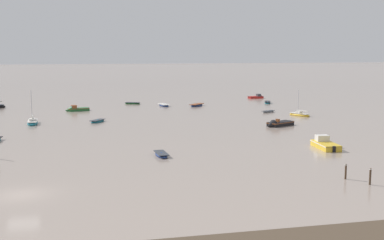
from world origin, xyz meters
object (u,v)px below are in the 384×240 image
Objects in this scene: sailboat_moored_0 at (300,115)px; sailboat_moored_1 at (33,122)px; rowboat_moored_5 at (161,155)px; rowboat_moored_1 at (98,121)px; motorboat_moored_2 at (323,144)px; rowboat_moored_4 at (268,112)px; rowboat_moored_7 at (133,103)px; motorboat_moored_1 at (258,97)px; mooring_post_near at (370,177)px; rowboat_moored_3 at (197,105)px; mooring_post_right at (346,172)px; motorboat_moored_0 at (277,125)px; rowboat_moored_0 at (164,105)px; motorboat_moored_3 at (75,110)px.

sailboat_moored_1 is (-46.00, 0.26, 0.03)m from sailboat_moored_0.
sailboat_moored_0 is 1.41× the size of rowboat_moored_5.
motorboat_moored_2 is (25.95, -27.65, 0.17)m from rowboat_moored_1.
rowboat_moored_4 is 31.24m from rowboat_moored_7.
motorboat_moored_1 is at bearing 121.20° from sailboat_moored_1.
sailboat_moored_1 is at bearing 125.77° from mooring_post_near.
rowboat_moored_3 is 2.68× the size of mooring_post_right.
motorboat_moored_0 is 0.96× the size of sailboat_moored_1.
rowboat_moored_4 is at bearing -44.32° from rowboat_moored_1.
sailboat_moored_1 reaches higher than rowboat_moored_1.
rowboat_moored_1 and rowboat_moored_7 have the same top height.
rowboat_moored_1 is 0.81× the size of motorboat_moored_1.
motorboat_moored_3 is at bearing -86.97° from rowboat_moored_0.
rowboat_moored_5 is (-26.22, -34.22, 0.02)m from rowboat_moored_4.
rowboat_moored_3 is 23.12m from motorboat_moored_1.
motorboat_moored_2 reaches higher than rowboat_moored_7.
rowboat_moored_7 is (-31.50, -6.53, -0.09)m from motorboat_moored_1.
sailboat_moored_1 reaches higher than mooring_post_right.
sailboat_moored_0 reaches higher than motorboat_moored_2.
rowboat_moored_4 is at bearing 139.07° from rowboat_moored_5.
sailboat_moored_0 is at bearing -104.36° from motorboat_moored_1.
sailboat_moored_1 is (-10.24, 0.16, 0.10)m from rowboat_moored_1.
mooring_post_near is at bearing 33.93° from sailboat_moored_1.
rowboat_moored_0 is 49.96m from rowboat_moored_5.
motorboat_moored_2 is at bearing -110.07° from motorboat_moored_1.
rowboat_moored_3 is 1.16× the size of rowboat_moored_7.
rowboat_moored_0 is 32.27m from sailboat_moored_1.
sailboat_moored_1 is at bearing -42.64° from motorboat_moored_0.
motorboat_moored_3 is 0.84× the size of sailboat_moored_1.
motorboat_moored_0 is 1.72× the size of rowboat_moored_4.
sailboat_moored_1 is 3.50× the size of mooring_post_near.
motorboat_moored_0 is at bearing 126.78° from motorboat_moored_3.
mooring_post_right is at bearing 52.27° from motorboat_moored_0.
motorboat_moored_0 is 29.08m from rowboat_moored_1.
motorboat_moored_1 is 1.24× the size of rowboat_moored_5.
sailboat_moored_0 reaches higher than rowboat_moored_0.
rowboat_moored_3 is 47.16m from motorboat_moored_2.
rowboat_moored_5 is 0.61× the size of sailboat_moored_1.
mooring_post_right is at bearing 43.77° from rowboat_moored_5.
rowboat_moored_0 is at bearing 18.31° from sailboat_moored_0.
motorboat_moored_0 is at bearing 81.12° from mooring_post_near.
rowboat_moored_0 is 2.78× the size of mooring_post_right.
sailboat_moored_0 reaches higher than rowboat_moored_3.
sailboat_moored_1 reaches higher than rowboat_moored_3.
rowboat_moored_1 is 10.24m from sailboat_moored_1.
rowboat_moored_5 is at bearing -156.11° from rowboat_moored_4.
rowboat_moored_3 is at bearing 175.09° from motorboat_moored_3.
sailboat_moored_1 is at bearing -16.43° from rowboat_moored_3.
rowboat_moored_1 is at bearing 62.75° from sailboat_moored_0.
mooring_post_right is (12.14, -68.41, 0.53)m from rowboat_moored_7.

